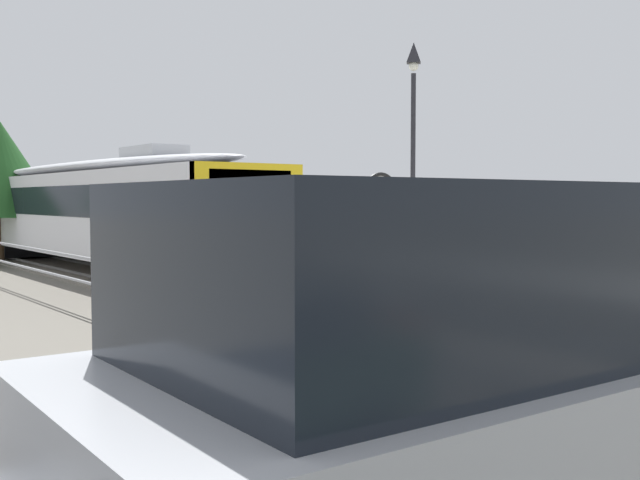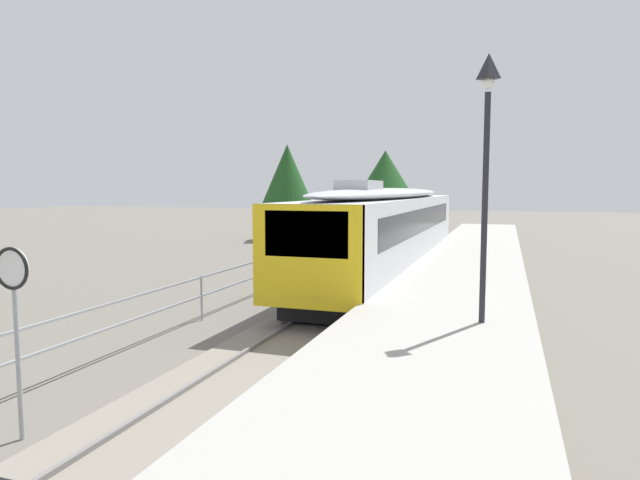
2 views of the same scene
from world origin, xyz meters
The scene contains 8 objects.
ground_plane centered at (-3.00, 22.00, 0.00)m, with size 160.00×160.00×0.00m, color #6B665B.
track_rails centered at (0.00, 22.00, 0.03)m, with size 3.20×60.00×0.14m.
commuter_train centered at (0.00, 30.29, 2.15)m, with size 2.82×20.15×3.74m.
station_platform centered at (3.25, 22.00, 0.45)m, with size 3.90×60.00×0.90m, color #A8A59E.
platform_lamp_mid_platform centered at (4.13, 19.47, 4.62)m, with size 0.34×0.34×5.35m.
speed_limit_sign centered at (-1.99, 13.83, 2.12)m, with size 0.61×0.10×2.81m.
carpark_fence centered at (-3.30, 12.00, 0.91)m, with size 0.06×36.06×1.25m.
parked_van_silver centered at (-5.68, 8.70, 1.29)m, with size 4.95×2.09×2.51m.
Camera 1 is at (-8.82, 6.20, 2.44)m, focal length 41.91 mm.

